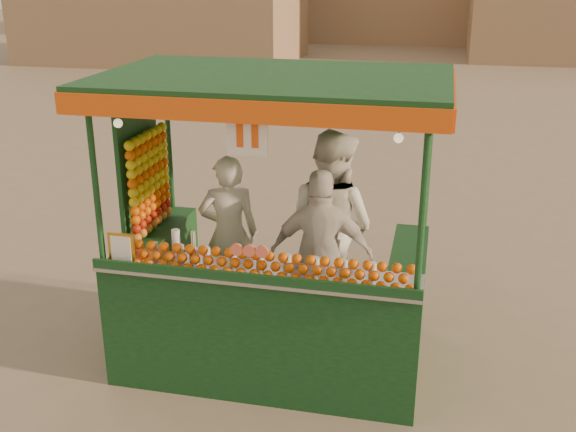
% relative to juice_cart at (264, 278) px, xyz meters
% --- Properties ---
extents(ground, '(90.00, 90.00, 0.00)m').
position_rel_juice_cart_xyz_m(ground, '(-0.11, 0.14, -0.89)').
color(ground, '#776855').
rests_on(ground, ground).
extents(juice_cart, '(3.02, 1.96, 2.74)m').
position_rel_juice_cart_xyz_m(juice_cart, '(0.00, 0.00, 0.00)').
color(juice_cart, black).
rests_on(juice_cart, ground).
extents(vendor_left, '(0.67, 0.54, 1.60)m').
position_rel_juice_cart_xyz_m(vendor_left, '(-0.46, 0.43, 0.23)').
color(vendor_left, white).
rests_on(vendor_left, ground).
extents(vendor_middle, '(1.16, 1.09, 1.89)m').
position_rel_juice_cart_xyz_m(vendor_middle, '(0.55, 0.47, 0.38)').
color(vendor_middle, white).
rests_on(vendor_middle, ground).
extents(vendor_right, '(0.98, 0.48, 1.62)m').
position_rel_juice_cart_xyz_m(vendor_right, '(0.52, 0.09, 0.24)').
color(vendor_right, silver).
rests_on(vendor_right, ground).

